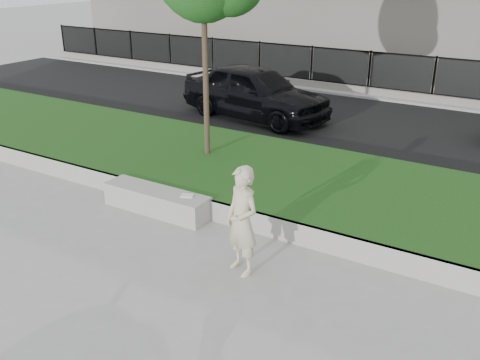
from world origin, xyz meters
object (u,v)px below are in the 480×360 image
Objects in this scene: man at (242,221)px; book at (187,196)px; car_dark at (255,92)px; stone_bench at (157,201)px.

book is (-1.82, 1.05, -0.40)m from man.
book is at bearing 171.67° from man.
man is 0.37× the size of car_dark.
stone_bench is at bearing -157.14° from car_dark.
car_dark reaches higher than stone_bench.
car_dark is at bearing 140.23° from man.
man is at bearing -142.43° from car_dark.
book is 0.05× the size of car_dark.
stone_bench is 2.76m from man.
stone_bench is at bearing 162.24° from book.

